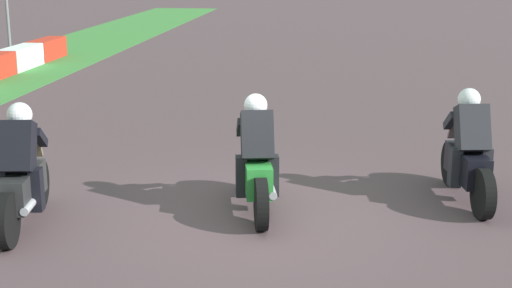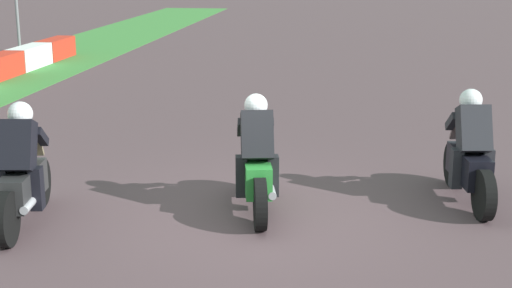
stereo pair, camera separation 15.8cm
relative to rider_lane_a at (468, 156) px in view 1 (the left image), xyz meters
The scene contains 4 objects.
ground_plane 2.98m from the rider_lane_a, 109.45° to the left, with size 120.00×120.00×0.00m, color #4D3A3F.
rider_lane_a is the anchor object (origin of this frame).
rider_lane_b 2.83m from the rider_lane_a, 104.35° to the left, with size 2.03×0.63×1.51m.
rider_lane_c 5.71m from the rider_lane_a, 106.07° to the left, with size 2.04×0.59×1.51m.
Camera 1 is at (-8.86, -1.01, 3.23)m, focal length 52.61 mm.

